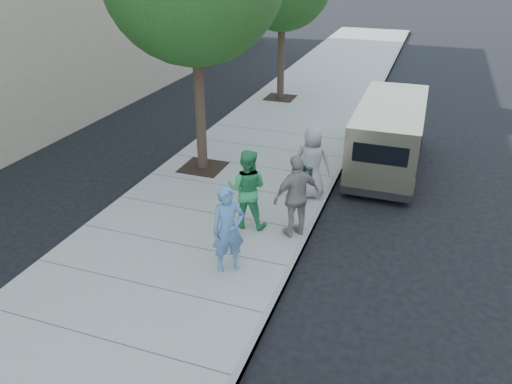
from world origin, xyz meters
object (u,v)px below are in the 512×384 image
parking_meter (305,183)px  person_officer (228,230)px  van (389,134)px  person_gray_shirt (312,162)px  person_green_shirt (247,189)px  person_striped_polo (297,196)px

parking_meter → person_officer: person_officer is taller
van → person_gray_shirt: person_gray_shirt is taller
person_officer → parking_meter: bearing=29.3°
person_gray_shirt → person_officer: bearing=73.1°
person_green_shirt → person_gray_shirt: (1.00, 1.94, 0.00)m
parking_meter → person_gray_shirt: person_gray_shirt is taller
person_gray_shirt → person_striped_polo: bearing=88.8°
parking_meter → person_green_shirt: 1.30m
person_green_shirt → person_striped_polo: person_striped_polo is taller
van → person_striped_polo: (-1.44, -4.78, 0.06)m
van → person_officer: size_ratio=2.97×
person_gray_shirt → van: bearing=-124.5°
person_gray_shirt → person_striped_polo: person_striped_polo is taller
person_gray_shirt → person_striped_polo: (0.14, -1.96, 0.02)m
person_officer → person_striped_polo: size_ratio=0.94×
van → person_gray_shirt: 3.23m
parking_meter → person_green_shirt: bearing=-138.1°
parking_meter → person_officer: bearing=-94.1°
person_officer → person_striped_polo: (0.89, 1.69, 0.06)m
person_officer → person_gray_shirt: bearing=40.8°
parking_meter → van: bearing=90.9°
van → person_green_shirt: size_ratio=2.86×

